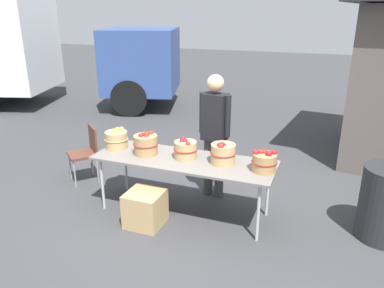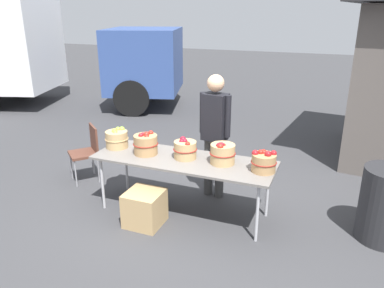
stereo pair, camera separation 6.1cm
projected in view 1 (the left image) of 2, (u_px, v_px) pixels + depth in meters
name	position (u px, v px, depth m)	size (l,w,h in m)	color
ground_plane	(184.00, 212.00, 4.95)	(40.00, 40.00, 0.00)	#38383A
market_table	(183.00, 162.00, 4.71)	(2.30, 0.76, 0.75)	slate
apple_basket_green_0	(116.00, 139.00, 5.04)	(0.32, 0.32, 0.27)	tan
apple_basket_red_0	(146.00, 144.00, 4.81)	(0.33, 0.33, 0.30)	#A87F51
apple_basket_red_1	(185.00, 149.00, 4.69)	(0.30, 0.30, 0.26)	tan
apple_basket_red_2	(223.00, 153.00, 4.53)	(0.32, 0.32, 0.28)	tan
apple_basket_red_3	(264.00, 161.00, 4.31)	(0.30, 0.30, 0.27)	#A87F51
vendor_adult	(215.00, 127.00, 5.06)	(0.45, 0.28, 1.73)	#3F3F3F
box_truck	(8.00, 50.00, 10.01)	(7.99, 4.32, 2.75)	white
folding_chair	(87.00, 149.00, 5.70)	(0.56, 0.56, 0.86)	brown
produce_crate	(145.00, 208.00, 4.60)	(0.43, 0.43, 0.43)	tan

